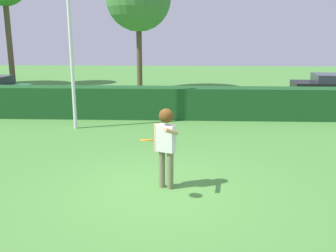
% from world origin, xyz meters
% --- Properties ---
extents(ground_plane, '(60.00, 60.00, 0.00)m').
position_xyz_m(ground_plane, '(0.00, 0.00, 0.00)').
color(ground_plane, '#4C883B').
extents(person, '(0.53, 0.82, 1.77)m').
position_xyz_m(person, '(0.14, 0.17, 1.11)').
color(person, '#6F7050').
rests_on(person, ground).
extents(frisbee, '(0.27, 0.27, 0.08)m').
position_xyz_m(frisbee, '(-0.19, -0.56, 1.30)').
color(frisbee, orange).
extents(lamppost, '(0.24, 0.24, 6.81)m').
position_xyz_m(lamppost, '(-3.29, 5.34, 3.73)').
color(lamppost, silver).
rests_on(lamppost, ground).
extents(hedge_row, '(27.53, 0.90, 1.22)m').
position_xyz_m(hedge_row, '(0.00, 7.11, 0.61)').
color(hedge_row, '#1A4C20').
rests_on(hedge_row, ground).
extents(parked_car_black, '(4.30, 2.02, 1.25)m').
position_xyz_m(parked_car_black, '(8.10, 11.77, 0.69)').
color(parked_car_black, black).
rests_on(parked_car_black, ground).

